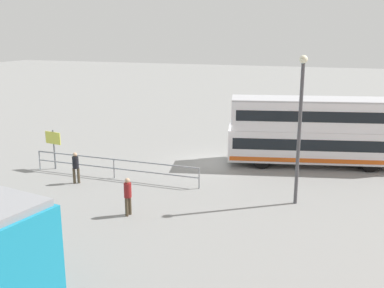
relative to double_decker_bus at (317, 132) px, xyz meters
name	(u,v)px	position (x,y,z in m)	size (l,w,h in m)	color
ground_plane	(215,162)	(5.69, 1.54, -2.00)	(160.00, 160.00, 0.00)	gray
double_decker_bus	(317,132)	(0.00, 0.00, 0.00)	(10.57, 4.91, 3.92)	white
pedestrian_near_railing	(76,166)	(11.31, 7.65, -1.06)	(0.43, 0.43, 1.64)	#4C3F2D
pedestrian_crossing	(128,194)	(6.82, 10.49, -1.04)	(0.37, 0.37, 1.67)	#4C3F2D
pedestrian_railing	(114,165)	(9.89, 6.25, -1.25)	(9.69, 0.11, 1.08)	gray
info_sign	(53,142)	(13.92, 5.91, -0.44)	(1.11, 0.24, 2.26)	slate
street_lamp	(300,119)	(0.30, 6.65, 1.91)	(0.36, 0.36, 6.66)	#4C4C51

